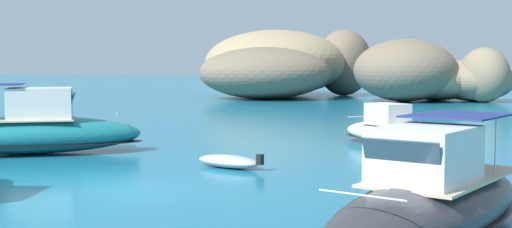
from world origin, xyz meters
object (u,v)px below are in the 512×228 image
at_px(islet_small, 433,75).
at_px(motorboat_teal, 30,132).
at_px(motorboat_white, 391,132).
at_px(motorboat_charcoal, 431,202).
at_px(dinghy_tender, 229,161).
at_px(islet_large, 280,66).

distance_m(islet_small, motorboat_teal, 47.51).
bearing_deg(motorboat_white, motorboat_charcoal, -86.54).
height_order(motorboat_white, motorboat_charcoal, motorboat_charcoal).
xyz_separation_m(motorboat_white, motorboat_charcoal, (0.98, -16.23, 0.18)).
xyz_separation_m(motorboat_white, dinghy_tender, (-5.60, -7.47, -0.41)).
distance_m(islet_large, motorboat_teal, 50.33).
bearing_deg(dinghy_tender, islet_small, 78.60).
distance_m(islet_small, motorboat_charcoal, 54.65).
relative_size(motorboat_teal, motorboat_white, 1.53).
relative_size(motorboat_white, dinghy_tender, 2.20).
xyz_separation_m(islet_large, motorboat_white, (12.87, -44.67, -2.76)).
height_order(islet_large, islet_small, islet_large).
bearing_deg(islet_large, motorboat_charcoal, -77.19).
distance_m(islet_large, islet_small, 17.70).
xyz_separation_m(islet_small, motorboat_white, (-3.64, -38.33, -1.93)).
height_order(motorboat_white, dinghy_tender, motorboat_white).
distance_m(motorboat_charcoal, dinghy_tender, 10.97).
distance_m(motorboat_teal, motorboat_charcoal, 18.75).
bearing_deg(motorboat_charcoal, motorboat_white, 93.46).
xyz_separation_m(islet_small, motorboat_teal, (-18.08, -43.90, -1.66)).
distance_m(islet_large, motorboat_charcoal, 62.51).
bearing_deg(motorboat_white, islet_large, 106.07).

